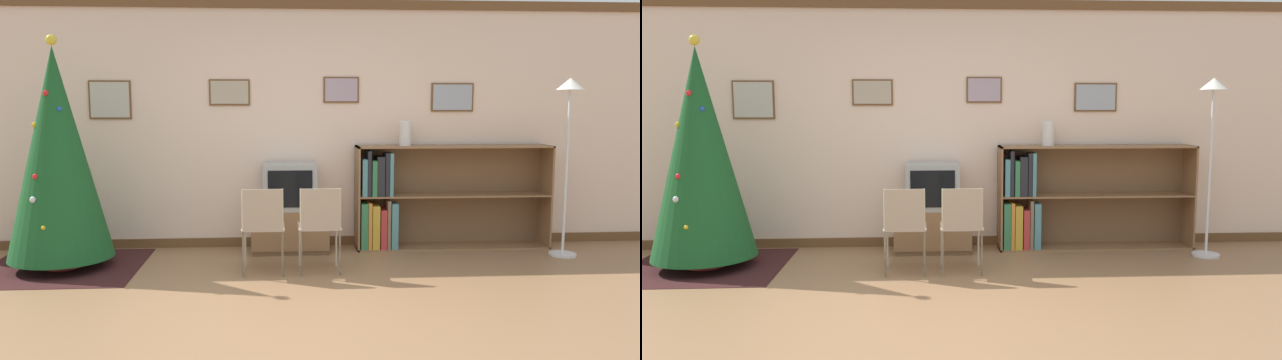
{
  "view_description": "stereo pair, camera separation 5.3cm",
  "coord_description": "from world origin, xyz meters",
  "views": [
    {
      "loc": [
        -0.13,
        -4.45,
        1.61
      ],
      "look_at": [
        0.27,
        1.33,
        0.88
      ],
      "focal_mm": 35.0,
      "sensor_mm": 36.0,
      "label": 1
    },
    {
      "loc": [
        -0.08,
        -4.45,
        1.61
      ],
      "look_at": [
        0.27,
        1.33,
        0.88
      ],
      "focal_mm": 35.0,
      "sensor_mm": 36.0,
      "label": 2
    }
  ],
  "objects": [
    {
      "name": "christmas_tree",
      "position": [
        -2.22,
        1.62,
        1.11
      ],
      "size": [
        0.99,
        0.99,
        2.22
      ],
      "color": "maroon",
      "rests_on": "area_rug"
    },
    {
      "name": "wall_back",
      "position": [
        -0.0,
        2.46,
        1.35
      ],
      "size": [
        8.48,
        0.11,
        2.7
      ],
      "color": "beige",
      "rests_on": "ground_plane"
    },
    {
      "name": "area_rug",
      "position": [
        -2.22,
        1.62,
        0.0
      ],
      "size": [
        1.51,
        1.45,
        0.01
      ],
      "color": "#381919",
      "rests_on": "ground_plane"
    },
    {
      "name": "ground_plane",
      "position": [
        0.0,
        0.0,
        0.0
      ],
      "size": [
        24.0,
        24.0,
        0.0
      ],
      "primitive_type": "plane",
      "color": "#936B47"
    },
    {
      "name": "standing_lamp",
      "position": [
        2.86,
        1.77,
        1.42
      ],
      "size": [
        0.28,
        0.28,
        1.85
      ],
      "color": "silver",
      "rests_on": "ground_plane"
    },
    {
      "name": "tv_console",
      "position": [
        -0.0,
        2.16,
        0.23
      ],
      "size": [
        0.82,
        0.47,
        0.46
      ],
      "color": "brown",
      "rests_on": "ground_plane"
    },
    {
      "name": "television",
      "position": [
        -0.0,
        2.16,
        0.71
      ],
      "size": [
        0.56,
        0.46,
        0.49
      ],
      "color": "#9E9E99",
      "rests_on": "tv_console"
    },
    {
      "name": "folding_chair_left",
      "position": [
        -0.27,
        1.26,
        0.47
      ],
      "size": [
        0.4,
        0.4,
        0.82
      ],
      "color": "tan",
      "rests_on": "ground_plane"
    },
    {
      "name": "folding_chair_right",
      "position": [
        0.26,
        1.26,
        0.47
      ],
      "size": [
        0.4,
        0.4,
        0.82
      ],
      "color": "tan",
      "rests_on": "ground_plane"
    },
    {
      "name": "bookshelf",
      "position": [
        1.39,
        2.23,
        0.53
      ],
      "size": [
        2.13,
        0.36,
        1.13
      ],
      "color": "olive",
      "rests_on": "ground_plane"
    },
    {
      "name": "vase",
      "position": [
        1.26,
        2.27,
        1.27
      ],
      "size": [
        0.13,
        0.13,
        0.27
      ],
      "color": "silver",
      "rests_on": "bookshelf"
    }
  ]
}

